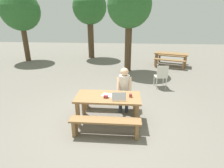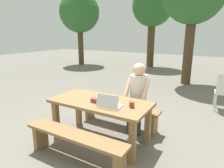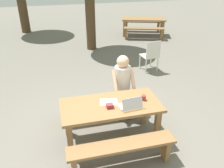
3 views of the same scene
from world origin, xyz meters
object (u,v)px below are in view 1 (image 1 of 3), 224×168
picnic_table_front (108,100)px  tree_left (129,6)px  coffee_mug (131,95)px  plastic_chair (161,76)px  picnic_table_mid (171,55)px  tree_rear (90,8)px  person_seated (124,86)px  tree_right (21,12)px  small_pouch (106,96)px  laptop (119,98)px

picnic_table_front → tree_left: tree_left is taller
picnic_table_front → coffee_mug: 0.61m
plastic_chair → picnic_table_mid: size_ratio=0.48×
coffee_mug → plastic_chair: bearing=64.5°
picnic_table_mid → tree_rear: 5.82m
coffee_mug → person_seated: size_ratio=0.07×
tree_right → picnic_table_front: bearing=-49.1°
picnic_table_front → tree_rear: 8.58m
plastic_chair → coffee_mug: bearing=57.8°
coffee_mug → plastic_chair: plastic_chair is taller
picnic_table_front → coffee_mug: bearing=-0.6°
tree_right → tree_rear: size_ratio=0.96×
person_seated → plastic_chair: bearing=54.0°
tree_rear → small_pouch: bearing=-76.7°
small_pouch → coffee_mug: coffee_mug is taller
picnic_table_front → tree_rear: (-1.94, 7.96, 2.53)m
laptop → tree_left: bearing=-98.8°
picnic_table_front → tree_left: bearing=84.0°
small_pouch → picnic_table_mid: (3.03, 6.28, -0.16)m
picnic_table_front → tree_left: 5.60m
picnic_table_front → person_seated: size_ratio=1.28×
tree_right → plastic_chair: bearing=-28.1°
coffee_mug → picnic_table_mid: coffee_mug is taller
laptop → person_seated: person_seated is taller
small_pouch → tree_right: bearing=130.3°
plastic_chair → tree_left: size_ratio=0.22×
picnic_table_mid → tree_rear: bearing=178.5°
picnic_table_front → small_pouch: bearing=-113.8°
picnic_table_front → laptop: (0.29, -0.18, 0.17)m
tree_left → tree_rear: tree_rear is taller
tree_rear → laptop: bearing=-74.7°
tree_right → picnic_table_mid: bearing=-3.4°
coffee_mug → person_seated: 0.68m
picnic_table_mid → tree_right: bearing=-165.1°
person_seated → picnic_table_mid: size_ratio=0.68×
small_pouch → person_seated: 0.87m
person_seated → tree_right: (-6.22, 6.06, 2.16)m
tree_left → tree_rear: 3.87m
person_seated → picnic_table_mid: bearing=65.0°
laptop → coffee_mug: 0.34m
person_seated → tree_left: 4.92m
small_pouch → tree_left: bearing=83.6°
small_pouch → tree_left: 5.62m
picnic_table_front → coffee_mug: coffee_mug is taller
laptop → picnic_table_mid: laptop is taller
person_seated → picnic_table_front: bearing=-122.1°
person_seated → plastic_chair: size_ratio=1.42×
coffee_mug → tree_rear: tree_rear is taller
coffee_mug → picnic_table_mid: 6.64m
picnic_table_mid → tree_rear: (-4.93, 1.78, 2.54)m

